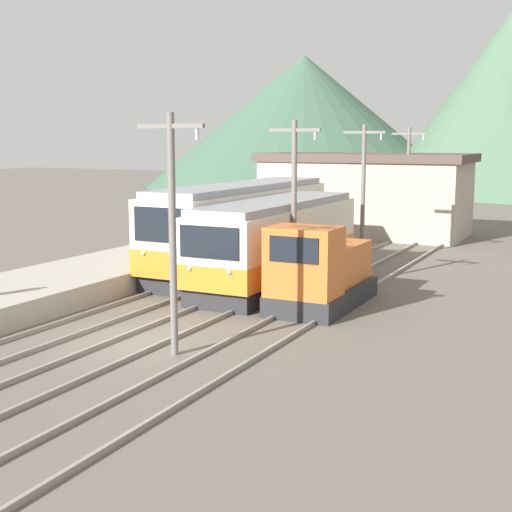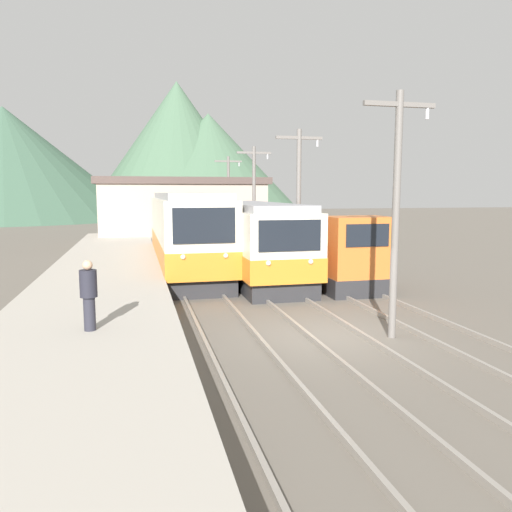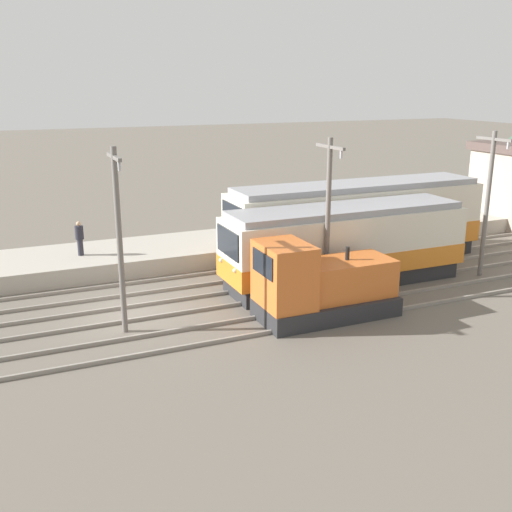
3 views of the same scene
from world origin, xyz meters
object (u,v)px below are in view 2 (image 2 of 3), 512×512
(catenary_mast_far, at_px, (254,198))
(catenary_mast_near, at_px, (396,206))
(shunting_locomotive, at_px, (341,259))
(commuter_train_center, at_px, (254,244))
(catenary_mast_mid, at_px, (299,201))
(person_on_platform, at_px, (89,293))
(commuter_train_left, at_px, (186,236))
(catenary_mast_distant, at_px, (229,197))

(catenary_mast_far, bearing_deg, catenary_mast_near, -90.00)
(shunting_locomotive, xyz_separation_m, catenary_mast_far, (-1.49, 9.21, 2.35))
(commuter_train_center, distance_m, catenary_mast_mid, 3.03)
(catenary_mast_near, relative_size, catenary_mast_mid, 1.00)
(commuter_train_center, bearing_deg, catenary_mast_near, -81.30)
(catenary_mast_near, distance_m, person_on_platform, 7.98)
(shunting_locomotive, relative_size, person_on_platform, 3.30)
(catenary_mast_near, distance_m, catenary_mast_mid, 8.09)
(commuter_train_left, relative_size, person_on_platform, 8.19)
(commuter_train_center, relative_size, shunting_locomotive, 2.06)
(catenary_mast_near, bearing_deg, commuter_train_left, 109.40)
(catenary_mast_distant, bearing_deg, person_on_platform, -107.42)
(commuter_train_left, bearing_deg, catenary_mast_far, 42.53)
(catenary_mast_mid, bearing_deg, catenary_mast_near, -90.00)
(catenary_mast_distant, bearing_deg, catenary_mast_far, -90.00)
(commuter_train_left, bearing_deg, catenary_mast_mid, -43.86)
(shunting_locomotive, bearing_deg, commuter_train_center, 136.13)
(shunting_locomotive, height_order, catenary_mast_far, catenary_mast_far)
(commuter_train_left, distance_m, catenary_mast_far, 6.11)
(shunting_locomotive, height_order, catenary_mast_near, catenary_mast_near)
(catenary_mast_near, bearing_deg, catenary_mast_far, 90.00)
(catenary_mast_near, height_order, catenary_mast_far, same)
(commuter_train_left, height_order, catenary_mast_mid, catenary_mast_mid)
(catenary_mast_distant, bearing_deg, commuter_train_center, -95.97)
(commuter_train_center, distance_m, catenary_mast_near, 10.16)
(shunting_locomotive, bearing_deg, catenary_mast_distant, 94.93)
(person_on_platform, bearing_deg, catenary_mast_distant, 72.58)
(commuter_train_center, bearing_deg, catenary_mast_far, 76.59)
(catenary_mast_mid, distance_m, catenary_mast_distant, 16.19)
(commuter_train_left, height_order, commuter_train_center, commuter_train_left)
(commuter_train_center, distance_m, catenary_mast_distant, 14.63)
(commuter_train_left, distance_m, catenary_mast_mid, 6.23)
(commuter_train_left, height_order, catenary_mast_near, catenary_mast_near)
(catenary_mast_far, xyz_separation_m, person_on_platform, (-7.74, -16.59, -1.88))
(shunting_locomotive, bearing_deg, catenary_mast_far, 99.20)
(commuter_train_center, xyz_separation_m, catenary_mast_distant, (1.51, 14.42, 1.95))
(catenary_mast_near, bearing_deg, shunting_locomotive, 77.92)
(catenary_mast_far, bearing_deg, catenary_mast_mid, -90.00)
(commuter_train_left, xyz_separation_m, catenary_mast_distant, (4.31, 12.04, 1.77))
(person_on_platform, bearing_deg, commuter_train_left, 74.79)
(commuter_train_center, bearing_deg, person_on_platform, -121.29)
(catenary_mast_near, distance_m, catenary_mast_distant, 24.28)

